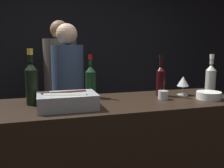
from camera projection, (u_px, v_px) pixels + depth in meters
wall_back_chalkboard at (73, 49)px, 3.62m from camera, size 6.40×0.06×2.80m
ice_bin_with_bottles at (67, 100)px, 1.53m from camera, size 0.36×0.24×0.11m
bowl_white at (209, 95)px, 1.80m from camera, size 0.17×0.17×0.05m
wine_glass at (183, 82)px, 1.94m from camera, size 0.09×0.09×0.15m
candle_votive at (163, 95)px, 1.80m from camera, size 0.07×0.07×0.06m
champagne_bottle at (32, 82)px, 1.62m from camera, size 0.08×0.08×0.37m
red_wine_bottle_black_foil at (161, 78)px, 1.91m from camera, size 0.07×0.07×0.32m
white_wine_bottle at (211, 77)px, 2.04m from camera, size 0.08×0.08×0.31m
red_wine_bottle_burgundy at (91, 80)px, 1.85m from camera, size 0.08×0.08×0.32m
person_in_hoodie at (68, 96)px, 2.55m from camera, size 0.32×0.32×1.66m
person_blond_tee at (61, 87)px, 2.97m from camera, size 0.39×0.39×1.73m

